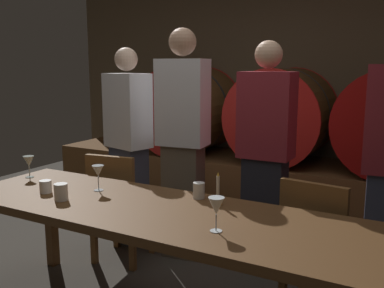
% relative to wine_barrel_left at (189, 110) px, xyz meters
% --- Properties ---
extents(back_wall, '(5.93, 0.24, 2.62)m').
position_rel_wine_barrel_left_xyz_m(back_wall, '(1.09, 0.55, 0.28)').
color(back_wall, brown).
rests_on(back_wall, ground).
extents(barrel_shelf, '(5.33, 0.90, 0.55)m').
position_rel_wine_barrel_left_xyz_m(barrel_shelf, '(1.09, 0.00, -0.75)').
color(barrel_shelf, brown).
rests_on(barrel_shelf, ground).
extents(wine_barrel_left, '(0.98, 0.86, 0.98)m').
position_rel_wine_barrel_left_xyz_m(wine_barrel_left, '(0.00, 0.00, 0.00)').
color(wine_barrel_left, brown).
rests_on(wine_barrel_left, barrel_shelf).
extents(wine_barrel_center, '(0.98, 0.86, 0.98)m').
position_rel_wine_barrel_left_xyz_m(wine_barrel_center, '(1.10, 0.00, 0.00)').
color(wine_barrel_center, brown).
rests_on(wine_barrel_center, barrel_shelf).
extents(dining_table, '(2.56, 0.78, 0.75)m').
position_rel_wine_barrel_left_xyz_m(dining_table, '(1.15, -2.41, -0.35)').
color(dining_table, brown).
rests_on(dining_table, ground).
extents(chair_left, '(0.45, 0.45, 0.88)m').
position_rel_wine_barrel_left_xyz_m(chair_left, '(0.37, -1.79, -0.54)').
color(chair_left, brown).
rests_on(chair_left, ground).
extents(chair_right, '(0.45, 0.45, 0.88)m').
position_rel_wine_barrel_left_xyz_m(chair_right, '(1.91, -1.81, -0.54)').
color(chair_right, brown).
rests_on(chair_right, ground).
extents(guest_far_left, '(0.43, 0.33, 1.69)m').
position_rel_wine_barrel_left_xyz_m(guest_far_left, '(0.20, -1.42, -0.17)').
color(guest_far_left, '#33384C').
rests_on(guest_far_left, ground).
extents(guest_center_left, '(0.41, 0.28, 1.82)m').
position_rel_wine_barrel_left_xyz_m(guest_center_left, '(0.75, -1.44, -0.09)').
color(guest_center_left, brown).
rests_on(guest_center_left, ground).
extents(guest_center_right, '(0.38, 0.24, 1.71)m').
position_rel_wine_barrel_left_xyz_m(guest_center_right, '(1.42, -1.38, -0.15)').
color(guest_center_right, black).
rests_on(guest_center_right, ground).
extents(candle_center, '(0.05, 0.05, 0.19)m').
position_rel_wine_barrel_left_xyz_m(candle_center, '(1.42, -2.18, -0.22)').
color(candle_center, olive).
rests_on(candle_center, dining_table).
extents(wine_glass_left, '(0.08, 0.08, 0.16)m').
position_rel_wine_barrel_left_xyz_m(wine_glass_left, '(-0.03, -2.28, -0.16)').
color(wine_glass_left, silver).
rests_on(wine_glass_left, dining_table).
extents(wine_glass_center, '(0.08, 0.08, 0.16)m').
position_rel_wine_barrel_left_xyz_m(wine_glass_center, '(0.63, -2.30, -0.15)').
color(wine_glass_center, white).
rests_on(wine_glass_center, dining_table).
extents(wine_glass_right, '(0.08, 0.08, 0.17)m').
position_rel_wine_barrel_left_xyz_m(wine_glass_right, '(1.59, -2.56, -0.15)').
color(wine_glass_right, white).
rests_on(wine_glass_right, dining_table).
extents(cup_left, '(0.07, 0.07, 0.08)m').
position_rel_wine_barrel_left_xyz_m(cup_left, '(0.37, -2.49, -0.24)').
color(cup_left, white).
rests_on(cup_left, dining_table).
extents(cup_center, '(0.08, 0.08, 0.10)m').
position_rel_wine_barrel_left_xyz_m(cup_center, '(0.57, -2.56, -0.23)').
color(cup_center, white).
rests_on(cup_center, dining_table).
extents(cup_right, '(0.07, 0.07, 0.10)m').
position_rel_wine_barrel_left_xyz_m(cup_right, '(1.27, -2.13, -0.23)').
color(cup_right, white).
rests_on(cup_right, dining_table).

